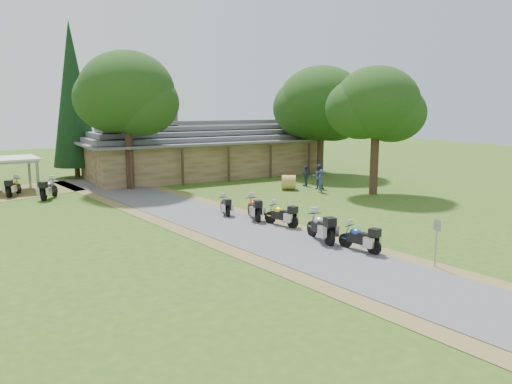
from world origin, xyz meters
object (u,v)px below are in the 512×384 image
motorcycle_row_a (360,237)px  motorcycle_row_c (281,214)px  motorcycle_row_e (225,205)px  motorcycle_row_b (321,226)px  hay_bale (289,182)px  motorcycle_carport_b (49,188)px  lodge (206,147)px  motorcycle_carport_a (14,186)px  motorcycle_row_d (254,207)px

motorcycle_row_a → motorcycle_row_c: (-0.46, 5.48, 0.00)m
motorcycle_row_c → motorcycle_row_e: bearing=-0.5°
motorcycle_row_e → motorcycle_row_c: bearing=-148.9°
motorcycle_row_b → hay_bale: motorcycle_row_b is taller
motorcycle_row_b → motorcycle_row_e: (-1.30, 7.25, -0.16)m
motorcycle_carport_b → hay_bale: motorcycle_carport_b is taller
lodge → motorcycle_carport_a: size_ratio=10.78×
lodge → hay_bale: 10.69m
motorcycle_row_d → motorcycle_row_e: motorcycle_row_d is taller
motorcycle_row_e → motorcycle_row_a: bearing=-156.7°
lodge → motorcycle_carport_b: 14.91m
motorcycle_row_d → motorcycle_row_e: bearing=38.7°
motorcycle_row_c → motorcycle_row_e: size_ratio=1.13×
motorcycle_row_d → lodge: bearing=-1.5°
motorcycle_row_a → motorcycle_carport_b: 21.94m
motorcycle_carport_a → lodge: bearing=-53.7°
motorcycle_row_b → motorcycle_row_d: (-0.46, 5.39, -0.05)m
motorcycle_carport_b → hay_bale: 16.63m
motorcycle_row_e → motorcycle_carport_a: size_ratio=0.83×
motorcycle_carport_a → motorcycle_carport_b: 3.03m
lodge → motorcycle_row_e: lodge is taller
lodge → motorcycle_carport_a: bearing=-169.3°
lodge → motorcycle_row_a: bearing=-99.2°
motorcycle_row_c → motorcycle_carport_b: 16.95m
motorcycle_row_a → hay_bale: bearing=-35.7°
motorcycle_row_c → motorcycle_row_d: 2.08m
motorcycle_row_b → motorcycle_row_e: motorcycle_row_b is taller
hay_bale → motorcycle_carport_b: bearing=162.4°
motorcycle_row_d → motorcycle_carport_b: (-8.88, 12.11, 0.04)m
motorcycle_row_b → motorcycle_row_e: bearing=18.7°
motorcycle_row_b → hay_bale: 14.07m
hay_bale → motorcycle_carport_a: bearing=157.6°
motorcycle_row_b → hay_bale: (6.51, 12.47, -0.18)m
motorcycle_row_a → motorcycle_row_d: motorcycle_row_d is taller
lodge → motorcycle_row_c: size_ratio=11.41×
hay_bale → motorcycle_row_a: bearing=-112.5°
motorcycle_row_d → motorcycle_row_c: bearing=-152.7°
motorcycle_row_b → motorcycle_row_d: bearing=13.4°
motorcycle_row_d → hay_bale: bearing=-30.1°
motorcycle_row_c → motorcycle_row_a: bearing=165.7°
motorcycle_row_b → motorcycle_row_e: 7.37m
motorcycle_carport_a → motorcycle_carport_b: motorcycle_carport_b is taller
lodge → motorcycle_row_b: (-4.50, -22.79, -1.72)m
motorcycle_row_c → motorcycle_carport_b: (-9.34, 14.15, 0.08)m
motorcycle_carport_a → motorcycle_carport_b: (1.97, -2.31, 0.04)m
motorcycle_row_c → motorcycle_carport_b: size_ratio=0.89×
motorcycle_row_c → hay_bale: size_ratio=1.72×
lodge → motorcycle_row_a: 25.31m
motorcycle_carport_a → motorcycle_carport_b: size_ratio=0.95×
motorcycle_row_c → motorcycle_row_d: bearing=-6.2°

